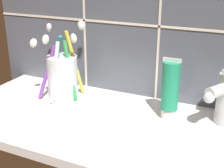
# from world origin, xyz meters

# --- Properties ---
(sink_counter) EXTENTS (0.79, 0.33, 0.02)m
(sink_counter) POSITION_xyz_m (0.00, 0.00, 0.01)
(sink_counter) COLOR white
(sink_counter) RESTS_ON ground
(toothbrush_cup) EXTENTS (0.13, 0.12, 0.19)m
(toothbrush_cup) POSITION_xyz_m (-0.19, 0.07, 0.08)
(toothbrush_cup) COLOR silver
(toothbrush_cup) RESTS_ON sink_counter
(toothpaste_tube) EXTENTS (0.04, 0.04, 0.14)m
(toothpaste_tube) POSITION_xyz_m (0.08, 0.07, 0.09)
(toothpaste_tube) COLOR white
(toothpaste_tube) RESTS_ON sink_counter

